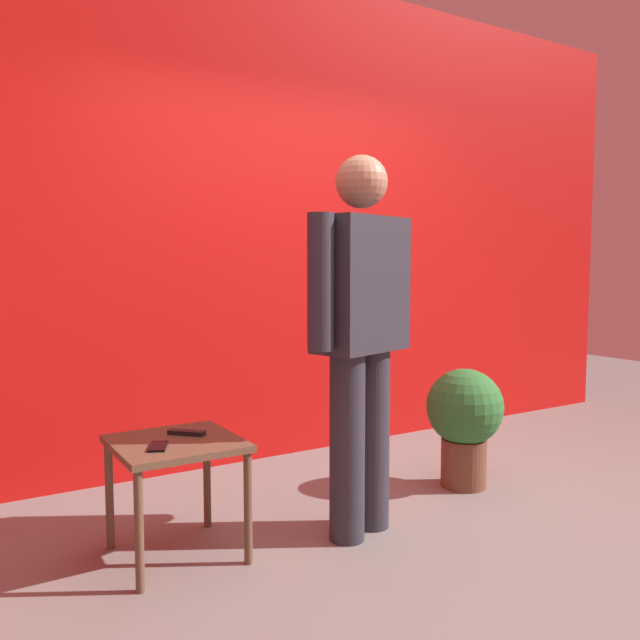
# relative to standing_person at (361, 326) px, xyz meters

# --- Properties ---
(ground_plane) EXTENTS (12.00, 12.00, 0.00)m
(ground_plane) POSITION_rel_standing_person_xyz_m (0.35, -0.29, -1.00)
(ground_plane) COLOR gray
(back_wall_red) EXTENTS (6.32, 0.12, 3.16)m
(back_wall_red) POSITION_rel_standing_person_xyz_m (0.35, 1.38, 0.58)
(back_wall_red) COLOR red
(back_wall_red) RESTS_ON ground_plane
(standing_person) EXTENTS (0.70, 0.38, 1.78)m
(standing_person) POSITION_rel_standing_person_xyz_m (0.00, 0.00, 0.00)
(standing_person) COLOR #2D2D38
(standing_person) RESTS_ON ground_plane
(side_table) EXTENTS (0.53, 0.53, 0.52)m
(side_table) POSITION_rel_standing_person_xyz_m (-0.83, 0.22, -0.55)
(side_table) COLOR brown
(side_table) RESTS_ON ground_plane
(cell_phone) EXTENTS (0.12, 0.16, 0.01)m
(cell_phone) POSITION_rel_standing_person_xyz_m (-0.93, 0.14, -0.47)
(cell_phone) COLOR black
(cell_phone) RESTS_ON side_table
(tv_remote) EXTENTS (0.15, 0.15, 0.02)m
(tv_remote) POSITION_rel_standing_person_xyz_m (-0.75, 0.28, -0.47)
(tv_remote) COLOR black
(tv_remote) RESTS_ON side_table
(potted_plant) EXTENTS (0.44, 0.44, 0.69)m
(potted_plant) POSITION_rel_standing_person_xyz_m (0.89, 0.22, -0.59)
(potted_plant) COLOR brown
(potted_plant) RESTS_ON ground_plane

